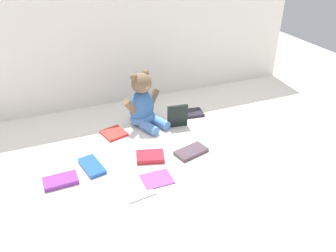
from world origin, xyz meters
TOP-DOWN VIEW (x-y plane):
  - ground_plane at (0.00, 0.00)m, footprint 3.20×3.20m
  - backdrop_drape at (0.00, 0.41)m, footprint 1.80×0.03m
  - teddy_bear at (-0.05, 0.13)m, footprint 0.21×0.22m
  - book_case_0 at (-0.22, -0.34)m, footprint 0.11×0.08m
  - book_case_1 at (-0.12, -0.16)m, footprint 0.13×0.11m
  - book_case_2 at (0.05, -0.18)m, footprint 0.15×0.11m
  - book_case_3 at (-0.35, -0.13)m, footprint 0.09×0.15m
  - book_case_4 at (-0.47, -0.17)m, footprint 0.13×0.08m
  - book_case_5 at (0.09, 0.04)m, footprint 0.10×0.03m
  - book_case_6 at (-0.21, 0.08)m, footprint 0.12×0.12m
  - book_case_7 at (-0.14, -0.29)m, footprint 0.11×0.09m
  - book_case_8 at (0.21, 0.12)m, footprint 0.10×0.09m

SIDE VIEW (x-z plane):
  - ground_plane at x=0.00m, z-range 0.00..0.00m
  - book_case_0 at x=-0.22m, z-range 0.00..0.01m
  - book_case_7 at x=-0.14m, z-range 0.00..0.01m
  - book_case_6 at x=-0.21m, z-range 0.00..0.01m
  - book_case_8 at x=0.21m, z-range 0.00..0.01m
  - book_case_2 at x=0.05m, z-range 0.00..0.02m
  - book_case_3 at x=-0.35m, z-range 0.00..0.02m
  - book_case_4 at x=-0.47m, z-range 0.00..0.02m
  - book_case_1 at x=-0.12m, z-range 0.00..0.02m
  - book_case_5 at x=0.09m, z-range 0.00..0.11m
  - teddy_bear at x=-0.05m, z-range -0.03..0.23m
  - backdrop_drape at x=0.00m, z-range 0.00..0.59m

